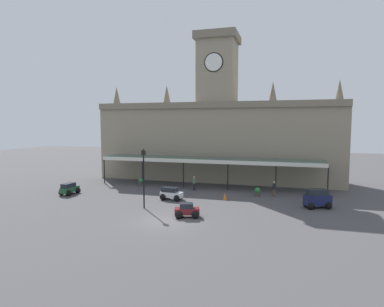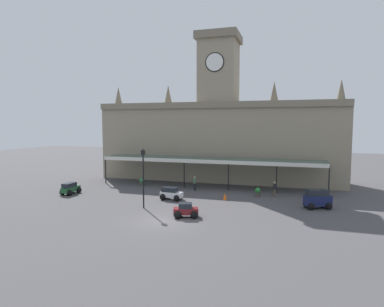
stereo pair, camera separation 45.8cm
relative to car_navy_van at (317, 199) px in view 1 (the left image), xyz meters
The scene contains 14 objects.
ground_plane 14.35m from the car_navy_van, 147.37° to the right, with size 140.00×140.00×0.00m, color #484649.
station_building 18.02m from the car_navy_van, 134.61° to the left, with size 32.38×6.21×19.56m.
entrance_canopy 14.14m from the car_navy_van, 150.23° to the left, with size 27.22×3.26×3.58m.
car_navy_van is the anchor object (origin of this frame).
car_green_estate 25.68m from the car_navy_van, behind, with size 1.61×2.29×1.27m.
car_maroon_sedan 12.34m from the car_navy_van, 149.71° to the right, with size 2.22×1.90×1.19m.
car_white_estate 14.06m from the car_navy_van, behind, with size 2.31×1.66×1.27m.
pedestrian_beside_cars 5.39m from the car_navy_van, 138.29° to the left, with size 0.34×0.34×1.67m.
pedestrian_near_entrance 13.87m from the car_navy_van, 161.04° to the left, with size 0.34×0.34×1.67m.
victorian_lamppost 16.17m from the car_navy_van, 163.50° to the right, with size 0.30×0.30×5.49m.
traffic_cone 8.82m from the car_navy_van, behind, with size 0.40×0.40×0.72m, color orange.
planter_forecourt_centre 6.65m from the car_navy_van, 149.89° to the left, with size 0.60×0.60×0.96m.
planter_by_canopy 20.89m from the car_navy_van, 165.48° to the left, with size 0.60×0.60×0.96m.
planter_near_kerb 4.67m from the car_navy_van, 94.46° to the left, with size 0.60×0.60×0.96m.
Camera 1 is at (9.38, -24.05, 7.81)m, focal length 30.77 mm.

